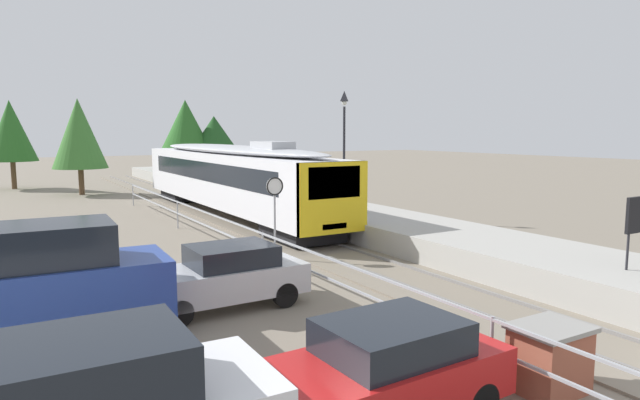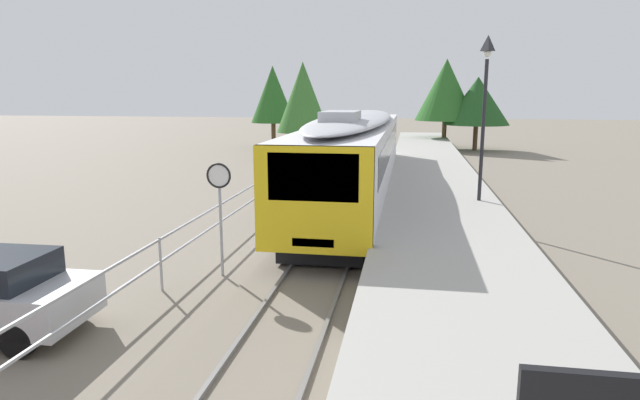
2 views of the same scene
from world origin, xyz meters
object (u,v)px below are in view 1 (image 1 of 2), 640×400
Objects in this scene: platform_lamp_mid_platform at (344,125)px; parked_van_blue at (34,286)px; speed_limit_sign at (275,198)px; brick_utility_cabinet at (549,358)px; parked_hatchback_silver at (224,276)px; commuter_train at (230,175)px; parked_hatchback_red at (381,372)px.

parked_van_blue is at bearing -142.91° from platform_lamp_mid_platform.
speed_limit_sign is 2.32× the size of brick_utility_cabinet.
parked_van_blue is (-7.41, -4.50, -0.83)m from speed_limit_sign.
brick_utility_cabinet is at bearing -66.52° from parked_hatchback_silver.
platform_lamp_mid_platform reaches higher than commuter_train.
speed_limit_sign is (-6.82, -6.25, -2.50)m from platform_lamp_mid_platform.
parked_hatchback_red is at bearing -53.61° from parked_van_blue.
speed_limit_sign is 0.56× the size of parked_van_blue.
platform_lamp_mid_platform is 1.07× the size of parked_van_blue.
brick_utility_cabinet is at bearing -97.06° from commuter_train.
parked_van_blue is (-9.69, -14.24, -0.85)m from commuter_train.
parked_hatchback_red is at bearing -105.59° from commuter_train.
platform_lamp_mid_platform is 18.14m from parked_van_blue.
speed_limit_sign reaches higher than parked_hatchback_red.
parked_van_blue is (-14.22, -10.75, -3.33)m from platform_lamp_mid_platform.
parked_van_blue reaches higher than parked_hatchback_red.
platform_lamp_mid_platform is at bearing 37.09° from parked_van_blue.
parked_hatchback_silver is (-3.01, 6.92, 0.22)m from brick_utility_cabinet.
platform_lamp_mid_platform is 4.42× the size of brick_utility_cabinet.
brick_utility_cabinet is (-2.54, -20.48, -1.57)m from commuter_train.
platform_lamp_mid_platform reaches higher than parked_hatchback_silver.
platform_lamp_mid_platform is 1.32× the size of parked_hatchback_red.
brick_utility_cabinet is (-0.25, -10.75, -1.55)m from speed_limit_sign.
brick_utility_cabinet is 0.24× the size of parked_van_blue.
parked_hatchback_red is at bearing -107.81° from speed_limit_sign.
speed_limit_sign is at bearing 31.30° from parked_van_blue.
parked_hatchback_red is (-5.54, -19.87, -1.36)m from commuter_train.
parked_hatchback_silver is 4.24m from parked_van_blue.
parked_van_blue reaches higher than parked_hatchback_silver.
commuter_train is at bearing 82.94° from brick_utility_cabinet.
commuter_train is 3.99× the size of parked_van_blue.
commuter_train is at bearing 67.76° from parked_hatchback_silver.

